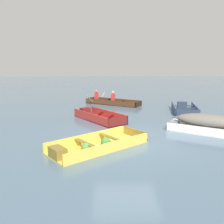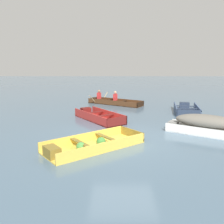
{
  "view_description": "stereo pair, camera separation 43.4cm",
  "coord_description": "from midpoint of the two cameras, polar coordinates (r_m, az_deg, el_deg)",
  "views": [
    {
      "loc": [
        -0.77,
        -8.82,
        2.84
      ],
      "look_at": [
        -0.44,
        3.39,
        0.35
      ],
      "focal_mm": 40.0,
      "sensor_mm": 36.0,
      "label": 1
    },
    {
      "loc": [
        -0.34,
        -8.83,
        2.84
      ],
      "look_at": [
        -0.44,
        3.39,
        0.35
      ],
      "focal_mm": 40.0,
      "sensor_mm": 36.0,
      "label": 2
    }
  ],
  "objects": [
    {
      "name": "skiff_red_mid_moored",
      "position": [
        12.39,
        -2.31,
        -1.06
      ],
      "size": [
        2.66,
        3.12,
        0.41
      ],
      "color": "#AD2D28",
      "rests_on": "ground"
    },
    {
      "name": "skiff_white_far_moored",
      "position": [
        10.58,
        22.02,
        -2.46
      ],
      "size": [
        3.14,
        2.41,
        0.79
      ],
      "color": "white",
      "rests_on": "ground"
    },
    {
      "name": "skiff_slate_blue_near_moored",
      "position": [
        14.91,
        17.37,
        0.54
      ],
      "size": [
        1.69,
        2.81,
        0.39
      ],
      "color": "#475B7F",
      "rests_on": "ground"
    },
    {
      "name": "dinghy_yellow_foreground",
      "position": [
        8.33,
        -3.38,
        -7.54
      ],
      "size": [
        3.47,
        3.11,
        0.36
      ],
      "color": "#E5BC47",
      "rests_on": "ground"
    },
    {
      "name": "ground_plane",
      "position": [
        9.29,
        3.9,
        -6.32
      ],
      "size": [
        80.0,
        80.0,
        0.0
      ],
      "primitive_type": "plane",
      "color": "slate"
    },
    {
      "name": "rowboat_dark_varnish_with_crew",
      "position": [
        16.84,
        0.82,
        2.41
      ],
      "size": [
        3.73,
        3.05,
        0.9
      ],
      "color": "#4C2D19",
      "rests_on": "ground"
    }
  ]
}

